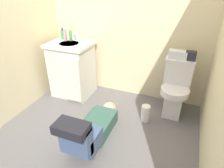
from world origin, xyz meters
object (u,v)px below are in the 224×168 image
(tissue_box, at_px, (178,54))
(paper_towel_roll, at_px, (145,113))
(vanity_cabinet, at_px, (72,69))
(person_plumber, at_px, (91,128))
(bottle_clear, at_px, (77,37))
(toilet, at_px, (175,89))
(toiletry_bag, at_px, (191,56))
(faucet, at_px, (75,37))
(bottle_green, at_px, (71,35))
(soap_dispenser, at_px, (63,35))
(bottle_pink, at_px, (65,35))

(tissue_box, height_order, paper_towel_roll, tissue_box)
(vanity_cabinet, distance_m, person_plumber, 1.15)
(tissue_box, bearing_deg, paper_towel_roll, -121.88)
(vanity_cabinet, distance_m, bottle_clear, 0.48)
(vanity_cabinet, relative_size, paper_towel_roll, 3.67)
(toilet, xyz_separation_m, toiletry_bag, (0.10, 0.09, 0.44))
(toilet, relative_size, vanity_cabinet, 0.91)
(faucet, bearing_deg, toilet, -3.60)
(toilet, height_order, bottle_green, bottle_green)
(soap_dispenser, xyz_separation_m, paper_towel_roll, (1.41, -0.39, -0.78))
(toilet, height_order, vanity_cabinet, vanity_cabinet)
(faucet, bearing_deg, tissue_box, -0.19)
(toilet, relative_size, bottle_clear, 6.78)
(toilet, height_order, paper_towel_roll, toilet)
(toiletry_bag, relative_size, bottle_clear, 1.12)
(bottle_pink, distance_m, paper_towel_roll, 1.58)
(paper_towel_roll, bearing_deg, bottle_clear, 160.50)
(tissue_box, height_order, bottle_pink, bottle_pink)
(toilet, bearing_deg, tissue_box, 116.43)
(person_plumber, xyz_separation_m, paper_towel_roll, (0.48, 0.58, -0.06))
(bottle_pink, relative_size, paper_towel_roll, 0.77)
(faucet, relative_size, soap_dispenser, 0.60)
(vanity_cabinet, bearing_deg, tissue_box, 5.49)
(bottle_green, xyz_separation_m, bottle_clear, (0.09, 0.04, -0.02))
(soap_dispenser, bearing_deg, bottle_pink, -33.30)
(toilet, bearing_deg, toiletry_bag, 40.77)
(person_plumber, distance_m, bottle_pink, 1.45)
(tissue_box, xyz_separation_m, toiletry_bag, (0.15, 0.00, 0.01))
(soap_dispenser, distance_m, paper_towel_roll, 1.65)
(vanity_cabinet, bearing_deg, bottle_pink, 147.05)
(bottle_clear, bearing_deg, bottle_pink, -154.35)
(bottle_pink, bearing_deg, toilet, -0.79)
(toilet, xyz_separation_m, bottle_clear, (-1.47, 0.10, 0.51))
(faucet, bearing_deg, bottle_clear, 0.74)
(vanity_cabinet, height_order, tissue_box, tissue_box)
(vanity_cabinet, distance_m, tissue_box, 1.52)
(bottle_green, relative_size, paper_towel_roll, 0.69)
(person_plumber, relative_size, bottle_pink, 6.17)
(bottle_clear, height_order, paper_towel_roll, bottle_clear)
(toiletry_bag, xyz_separation_m, paper_towel_roll, (-0.40, -0.41, -0.69))
(faucet, bearing_deg, vanity_cabinet, -88.69)
(tissue_box, bearing_deg, toilet, -63.57)
(bottle_pink, distance_m, bottle_green, 0.08)
(tissue_box, distance_m, paper_towel_roll, 0.84)
(toiletry_bag, bearing_deg, bottle_pink, -177.75)
(bottle_clear, xyz_separation_m, paper_towel_roll, (1.17, -0.42, -0.76))
(vanity_cabinet, height_order, soap_dispenser, soap_dispenser)
(toilet, distance_m, vanity_cabinet, 1.52)
(person_plumber, relative_size, tissue_box, 4.84)
(tissue_box, distance_m, soap_dispenser, 1.66)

